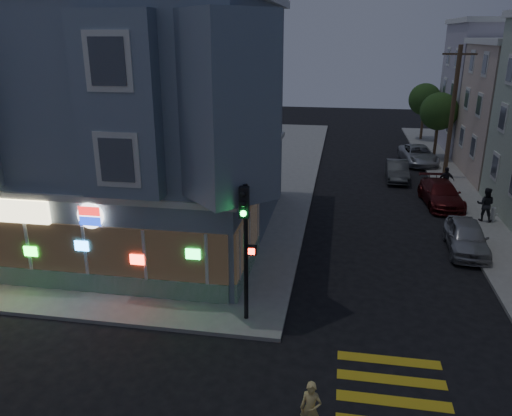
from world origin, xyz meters
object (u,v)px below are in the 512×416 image
(parked_car_d, at_px, (418,155))
(fire_hydrant, at_px, (493,213))
(parked_car_b, at_px, (397,171))
(pedestrian_a, at_px, (486,204))
(street_tree_near, at_px, (439,112))
(running_child, at_px, (311,409))
(street_tree_far, at_px, (425,99))
(traffic_signal, at_px, (246,232))
(pedestrian_b, at_px, (446,181))
(utility_pole, at_px, (452,111))
(parked_car_c, at_px, (441,194))
(parked_car_a, at_px, (466,237))

(parked_car_d, distance_m, fire_hydrant, 13.29)
(parked_car_b, bearing_deg, pedestrian_a, -62.89)
(street_tree_near, height_order, parked_car_d, street_tree_near)
(running_child, xyz_separation_m, parked_car_d, (6.45, 30.10, -0.04))
(street_tree_far, distance_m, traffic_signal, 36.57)
(pedestrian_b, xyz_separation_m, fire_hydrant, (1.70, -4.66, -0.45))
(utility_pole, bearing_deg, pedestrian_a, -86.79)
(pedestrian_a, height_order, parked_car_c, pedestrian_a)
(pedestrian_a, bearing_deg, parked_car_a, 81.94)
(pedestrian_a, height_order, parked_car_d, pedestrian_a)
(pedestrian_b, relative_size, parked_car_a, 0.40)
(parked_car_b, height_order, fire_hydrant, parked_car_b)
(traffic_signal, bearing_deg, parked_car_b, 67.01)
(running_child, distance_m, parked_car_c, 20.72)
(utility_pole, bearing_deg, parked_car_a, -95.69)
(street_tree_far, bearing_deg, fire_hydrant, -87.99)
(pedestrian_b, xyz_separation_m, parked_car_d, (-0.60, 8.43, -0.29))
(parked_car_a, height_order, parked_car_d, parked_car_a)
(pedestrian_a, bearing_deg, street_tree_near, -73.32)
(street_tree_near, height_order, pedestrian_b, street_tree_near)
(pedestrian_a, bearing_deg, pedestrian_b, -60.35)
(parked_car_b, height_order, parked_car_c, parked_car_c)
(traffic_signal, relative_size, fire_hydrant, 6.41)
(parked_car_a, relative_size, traffic_signal, 0.87)
(parked_car_d, bearing_deg, parked_car_a, -96.01)
(street_tree_near, distance_m, street_tree_far, 8.00)
(parked_car_b, bearing_deg, fire_hydrant, -59.75)
(street_tree_near, height_order, fire_hydrant, street_tree_near)
(street_tree_near, distance_m, parked_car_a, 19.38)
(street_tree_far, height_order, pedestrian_b, street_tree_far)
(parked_car_a, height_order, parked_car_b, parked_car_a)
(utility_pole, height_order, street_tree_near, utility_pole)
(running_child, relative_size, traffic_signal, 0.31)
(parked_car_a, distance_m, parked_car_c, 6.92)
(pedestrian_b, bearing_deg, running_child, 66.69)
(running_child, height_order, parked_car_b, running_child)
(street_tree_far, relative_size, parked_car_a, 1.23)
(utility_pole, relative_size, fire_hydrant, 11.56)
(pedestrian_a, height_order, traffic_signal, traffic_signal)
(utility_pole, relative_size, street_tree_far, 1.70)
(pedestrian_b, xyz_separation_m, parked_car_c, (-0.60, -1.97, -0.30))
(fire_hydrant, bearing_deg, traffic_signal, -132.97)
(pedestrian_a, relative_size, fire_hydrant, 2.39)
(running_child, xyz_separation_m, traffic_signal, (-2.61, 4.81, 2.76))
(running_child, bearing_deg, street_tree_far, 89.96)
(street_tree_near, height_order, street_tree_far, same)
(fire_hydrant, bearing_deg, parked_car_b, 119.14)
(pedestrian_a, xyz_separation_m, parked_car_a, (-1.80, -4.12, -0.34))
(parked_car_d, bearing_deg, pedestrian_a, -88.25)
(utility_pole, distance_m, pedestrian_a, 9.69)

